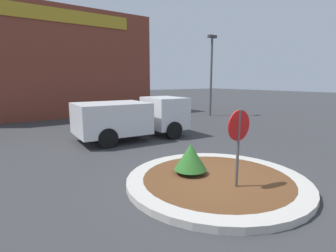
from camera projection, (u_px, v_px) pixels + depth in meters
The scene contains 7 objects.
ground_plane at pixel (216, 184), 7.07m from camera, with size 120.00×120.00×0.00m, color #38383A.
traffic_island at pixel (217, 181), 7.06m from camera, with size 4.83×4.83×0.17m.
stop_sign at pixel (238, 136), 6.25m from camera, with size 0.74×0.07×2.09m.
island_shrub at pixel (191, 157), 7.28m from camera, with size 0.91×0.91×0.85m.
utility_truck at pixel (132, 117), 12.34m from camera, with size 5.33×2.72×1.91m.
storefront_building at pixel (53, 65), 20.72m from camera, with size 14.20×6.07×7.92m.
light_pole at pixel (211, 69), 19.98m from camera, with size 0.70×0.30×6.08m.
Camera 1 is at (-4.95, -4.70, 2.76)m, focal length 28.00 mm.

